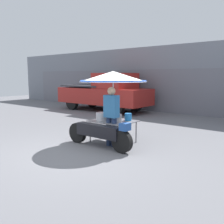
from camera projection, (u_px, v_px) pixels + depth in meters
name	position (u px, v px, depth m)	size (l,w,h in m)	color
ground_plane	(80.00, 152.00, 6.17)	(36.00, 36.00, 0.00)	slate
shopfront_building	(204.00, 80.00, 12.51)	(28.00, 2.06, 3.42)	gray
vendor_motorcycle_cart	(111.00, 88.00, 6.78)	(2.12, 1.85, 1.99)	black
vendor_person	(111.00, 114.00, 6.57)	(0.38, 0.22, 1.58)	navy
pickup_truck	(105.00, 93.00, 13.48)	(5.30, 1.94, 2.03)	black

